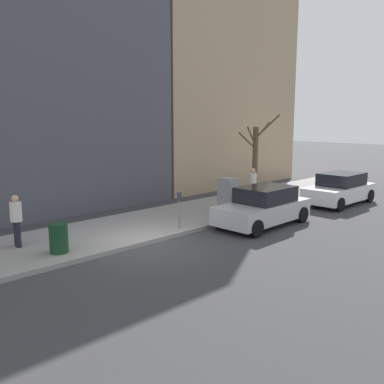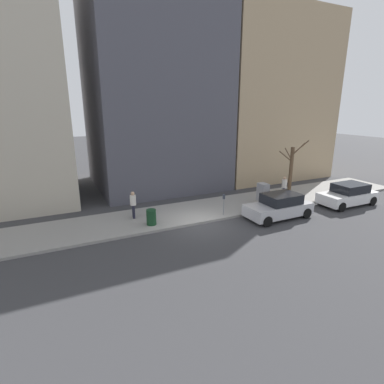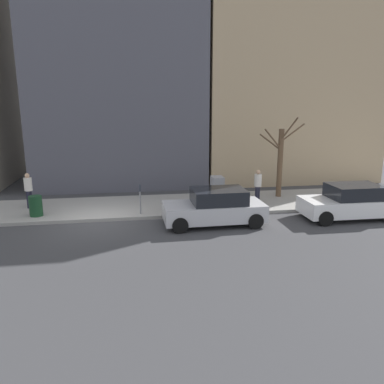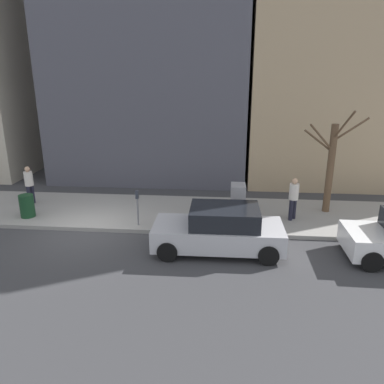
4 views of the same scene
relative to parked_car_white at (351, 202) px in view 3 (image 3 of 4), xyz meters
name	(u,v)px [view 3 (image 3 of 4)]	position (x,y,z in m)	size (l,w,h in m)	color
ground_plane	(98,222)	(1.20, 11.01, -0.74)	(120.00, 120.00, 0.00)	#38383A
sidewalk	(102,208)	(3.20, 11.01, -0.66)	(4.00, 36.00, 0.15)	gray
parked_car_white	(351,202)	(0.00, 0.00, 0.00)	(1.96, 4.22, 1.52)	white
parked_car_silver	(215,207)	(0.12, 6.11, 0.00)	(1.96, 4.22, 1.52)	#B7B7BC
parking_meter	(140,196)	(1.65, 9.18, 0.24)	(0.14, 0.10, 1.35)	slate
utility_box	(217,191)	(2.50, 5.47, 0.11)	(0.83, 0.61, 1.43)	#A8A399
bare_tree	(280,160)	(3.78, 1.81, 1.38)	(1.51, 2.38, 4.21)	brown
trash_bin	(36,206)	(2.10, 13.73, -0.14)	(0.56, 0.56, 0.90)	#14381E
pedestrian_near_meter	(258,184)	(2.76, 3.34, 0.35)	(0.36, 0.36, 1.66)	#1E1E2D
pedestrian_midblock	(28,188)	(3.60, 14.36, 0.35)	(0.40, 0.36, 1.66)	#1E1E2D
office_tower_left	(272,69)	(12.30, -0.75, 6.67)	(11.19, 11.19, 14.82)	tan
office_block_center	(118,47)	(11.80, 10.10, 7.84)	(10.20, 10.20, 17.16)	#4C4C56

